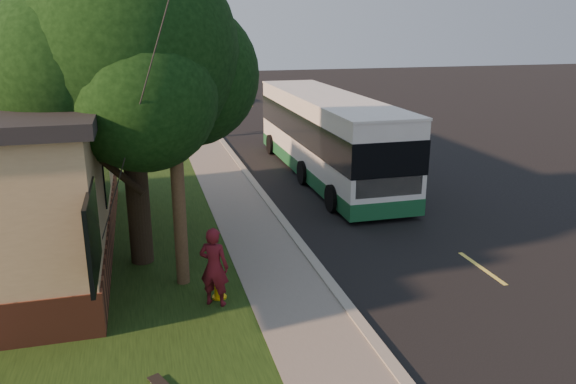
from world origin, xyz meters
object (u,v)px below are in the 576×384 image
object	(u,v)px
leafy_tree	(128,56)
transit_bus	(327,134)
utility_pole	(172,85)
traffic_signal	(195,59)
distant_car	(221,94)
bare_tree_near	(148,100)
bare_tree_far	(151,80)
skateboarder	(214,267)
fire_hydrant	(219,283)

from	to	relation	value
leafy_tree	transit_bus	distance (m)	10.51
utility_pole	traffic_signal	world-z (taller)	utility_pole
leafy_tree	distant_car	xyz separation A→B (m)	(6.34, 29.09, -4.51)
utility_pole	bare_tree_near	xyz separation A→B (m)	(-0.19, 17.01, -2.48)
bare_tree_near	transit_bus	xyz separation A→B (m)	(6.56, -8.56, -0.44)
leafy_tree	traffic_signal	xyz separation A→B (m)	(4.67, 31.35, -2.00)
leafy_tree	bare_tree_far	size ratio (longest dim) A/B	1.94
utility_pole	bare_tree_far	bearing A→B (deg)	89.40
bare_tree_near	distant_car	distance (m)	14.94
leafy_tree	skateboarder	size ratio (longest dim) A/B	4.44
skateboarder	distant_car	distance (m)	32.38
leafy_tree	distant_car	distance (m)	30.11
fire_hydrant	leafy_tree	xyz separation A→B (m)	(-1.57, 2.65, 4.73)
bare_tree_near	skateboarder	size ratio (longest dim) A/B	2.45
fire_hydrant	utility_pole	distance (m)	4.37
bare_tree_far	transit_bus	size ratio (longest dim) A/B	0.34
transit_bus	fire_hydrant	bearing A→B (deg)	-120.98
fire_hydrant	utility_pole	bearing A→B (deg)	125.38
traffic_signal	transit_bus	distance (m)	24.74
skateboarder	distant_car	size ratio (longest dim) A/B	0.45
fire_hydrant	skateboarder	bearing A→B (deg)	-114.58
bare_tree_near	skateboarder	xyz separation A→B (m)	(0.78, -18.27, -1.20)
bare_tree_near	utility_pole	bearing A→B (deg)	-89.34
bare_tree_near	distant_car	size ratio (longest dim) A/B	1.11
bare_tree_near	distant_car	xyz separation A→B (m)	(5.67, 13.74, -1.49)
transit_bus	utility_pole	bearing A→B (deg)	-127.04
traffic_signal	fire_hydrant	bearing A→B (deg)	-95.21
utility_pole	transit_bus	distance (m)	10.97
leafy_tree	skateboarder	world-z (taller)	leafy_tree
bare_tree_near	transit_bus	size ratio (longest dim) A/B	0.36
utility_pole	leafy_tree	bearing A→B (deg)	117.60
bare_tree_far	traffic_signal	xyz separation A→B (m)	(3.50, 4.00, 1.16)
utility_pole	bare_tree_near	size ratio (longest dim) A/B	2.11
bare_tree_near	fire_hydrant	bearing A→B (deg)	-87.14
leafy_tree	skateboarder	distance (m)	5.33
fire_hydrant	traffic_signal	size ratio (longest dim) A/B	0.13
traffic_signal	transit_bus	bearing A→B (deg)	-84.04
bare_tree_near	skateboarder	distance (m)	18.32
fire_hydrant	utility_pole	size ratio (longest dim) A/B	0.08
leafy_tree	bare_tree_near	bearing A→B (deg)	87.50
fire_hydrant	leafy_tree	bearing A→B (deg)	120.67
traffic_signal	skateboarder	bearing A→B (deg)	-95.37
distant_car	transit_bus	bearing A→B (deg)	-93.97
bare_tree_near	traffic_signal	size ratio (longest dim) A/B	0.78
leafy_tree	bare_tree_near	distance (m)	15.66
utility_pole	bare_tree_near	world-z (taller)	utility_pole
fire_hydrant	transit_bus	size ratio (longest dim) A/B	0.06
distant_car	bare_tree_near	bearing A→B (deg)	-118.69
bare_tree_near	bare_tree_far	bearing A→B (deg)	87.61
bare_tree_far	distant_car	xyz separation A→B (m)	(5.17, 1.74, -1.34)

